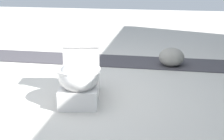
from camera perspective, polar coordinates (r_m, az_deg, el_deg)
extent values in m
plane|color=beige|center=(3.12, -10.25, -4.24)|extent=(14.00, 14.00, 0.00)
cube|color=#423F44|center=(4.13, 2.09, 1.60)|extent=(0.56, 8.00, 0.01)
cube|color=white|center=(2.94, -5.79, -3.69)|extent=(0.65, 0.44, 0.17)
ellipsoid|color=white|center=(2.78, -6.10, -1.07)|extent=(0.49, 0.43, 0.28)
cylinder|color=white|center=(2.77, -6.14, 0.03)|extent=(0.45, 0.45, 0.03)
cube|color=white|center=(3.06, -5.53, 1.86)|extent=(0.24, 0.37, 0.30)
cube|color=white|center=(3.02, -5.62, 4.92)|extent=(0.26, 0.39, 0.04)
cylinder|color=silver|center=(3.01, -4.11, 5.38)|extent=(0.02, 0.02, 0.01)
ellipsoid|color=gray|center=(3.98, 10.84, 2.33)|extent=(0.39, 0.40, 0.23)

